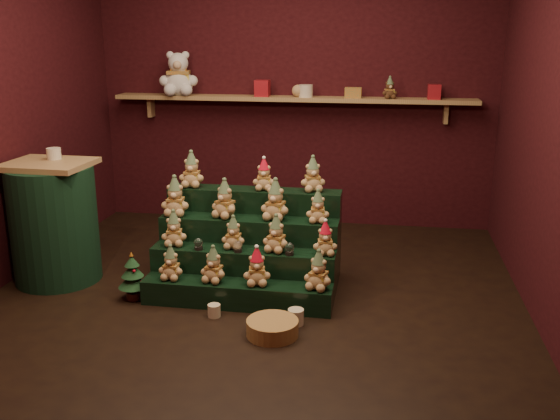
% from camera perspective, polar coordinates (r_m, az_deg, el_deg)
% --- Properties ---
extents(ground, '(4.00, 4.00, 0.00)m').
position_cam_1_polar(ground, '(4.81, -2.33, -7.79)').
color(ground, black).
rests_on(ground, ground).
extents(back_wall, '(4.00, 0.10, 2.80)m').
position_cam_1_polar(back_wall, '(6.44, 1.33, 11.18)').
color(back_wall, black).
rests_on(back_wall, ground).
extents(front_wall, '(4.00, 0.10, 2.80)m').
position_cam_1_polar(front_wall, '(2.49, -12.38, 3.24)').
color(front_wall, black).
rests_on(front_wall, ground).
extents(back_shelf, '(3.60, 0.26, 0.24)m').
position_cam_1_polar(back_shelf, '(6.28, 1.09, 10.09)').
color(back_shelf, '#A77F53').
rests_on(back_shelf, ground).
extents(riser_tier_front, '(1.40, 0.22, 0.18)m').
position_cam_1_polar(riser_tier_front, '(4.60, -3.97, -7.70)').
color(riser_tier_front, black).
rests_on(riser_tier_front, ground).
extents(riser_tier_midfront, '(1.40, 0.22, 0.36)m').
position_cam_1_polar(riser_tier_midfront, '(4.77, -3.37, -5.66)').
color(riser_tier_midfront, black).
rests_on(riser_tier_midfront, ground).
extents(riser_tier_midback, '(1.40, 0.22, 0.54)m').
position_cam_1_polar(riser_tier_midback, '(4.94, -2.82, -3.77)').
color(riser_tier_midback, black).
rests_on(riser_tier_midback, ground).
extents(riser_tier_back, '(1.40, 0.22, 0.72)m').
position_cam_1_polar(riser_tier_back, '(5.11, -2.31, -2.00)').
color(riser_tier_back, black).
rests_on(riser_tier_back, ground).
extents(teddy_0, '(0.19, 0.17, 0.26)m').
position_cam_1_polar(teddy_0, '(4.65, -9.94, -4.76)').
color(teddy_0, tan).
rests_on(teddy_0, riser_tier_front).
extents(teddy_1, '(0.22, 0.21, 0.27)m').
position_cam_1_polar(teddy_1, '(4.56, -6.10, -4.97)').
color(teddy_1, tan).
rests_on(teddy_1, riser_tier_front).
extents(teddy_2, '(0.23, 0.21, 0.27)m').
position_cam_1_polar(teddy_2, '(4.48, -2.13, -5.18)').
color(teddy_2, tan).
rests_on(teddy_2, riser_tier_front).
extents(teddy_3, '(0.25, 0.23, 0.28)m').
position_cam_1_polar(teddy_3, '(4.41, 3.55, -5.50)').
color(teddy_3, tan).
rests_on(teddy_3, riser_tier_front).
extents(teddy_4, '(0.22, 0.21, 0.27)m').
position_cam_1_polar(teddy_4, '(4.82, -9.67, -1.66)').
color(teddy_4, tan).
rests_on(teddy_4, riser_tier_midfront).
extents(teddy_5, '(0.18, 0.16, 0.25)m').
position_cam_1_polar(teddy_5, '(4.70, -4.28, -2.07)').
color(teddy_5, tan).
rests_on(teddy_5, riser_tier_midfront).
extents(teddy_6, '(0.23, 0.22, 0.28)m').
position_cam_1_polar(teddy_6, '(4.61, -0.35, -2.18)').
color(teddy_6, tan).
rests_on(teddy_6, riser_tier_midfront).
extents(teddy_7, '(0.20, 0.19, 0.25)m').
position_cam_1_polar(teddy_7, '(4.56, 4.15, -2.60)').
color(teddy_7, tan).
rests_on(teddy_7, riser_tier_midfront).
extents(teddy_8, '(0.24, 0.22, 0.31)m').
position_cam_1_polar(teddy_8, '(4.96, -9.56, 1.26)').
color(teddy_8, tan).
rests_on(teddy_8, riser_tier_midback).
extents(teddy_9, '(0.27, 0.26, 0.30)m').
position_cam_1_polar(teddy_9, '(4.85, -5.07, 1.03)').
color(teddy_9, tan).
rests_on(teddy_9, riser_tier_midback).
extents(teddy_10, '(0.26, 0.24, 0.31)m').
position_cam_1_polar(teddy_10, '(4.78, -0.41, 0.94)').
color(teddy_10, tan).
rests_on(teddy_10, riser_tier_midback).
extents(teddy_11, '(0.19, 0.17, 0.25)m').
position_cam_1_polar(teddy_11, '(4.73, 3.48, 0.32)').
color(teddy_11, tan).
rests_on(teddy_11, riser_tier_midback).
extents(teddy_12, '(0.21, 0.19, 0.29)m').
position_cam_1_polar(teddy_12, '(5.11, -8.08, 3.69)').
color(teddy_12, tan).
rests_on(teddy_12, riser_tier_back).
extents(teddy_13, '(0.19, 0.18, 0.25)m').
position_cam_1_polar(teddy_13, '(4.96, -1.47, 3.26)').
color(teddy_13, tan).
rests_on(teddy_13, riser_tier_back).
extents(teddy_14, '(0.24, 0.23, 0.27)m').
position_cam_1_polar(teddy_14, '(4.92, 3.01, 3.29)').
color(teddy_14, tan).
rests_on(teddy_14, riser_tier_back).
extents(snow_globe_a, '(0.07, 0.07, 0.09)m').
position_cam_1_polar(snow_globe_a, '(4.72, -7.47, -3.10)').
color(snow_globe_a, black).
rests_on(snow_globe_a, riser_tier_midfront).
extents(snow_globe_b, '(0.07, 0.07, 0.09)m').
position_cam_1_polar(snow_globe_b, '(4.64, -3.87, -3.33)').
color(snow_globe_b, black).
rests_on(snow_globe_b, riser_tier_midfront).
extents(snow_globe_c, '(0.07, 0.07, 0.09)m').
position_cam_1_polar(snow_globe_c, '(4.57, 0.88, -3.58)').
color(snow_globe_c, black).
rests_on(snow_globe_c, riser_tier_midfront).
extents(side_table, '(0.68, 0.68, 0.97)m').
position_cam_1_polar(side_table, '(5.26, -19.95, -1.08)').
color(side_table, '#A77F53').
rests_on(side_table, ground).
extents(table_ornament, '(0.11, 0.11, 0.09)m').
position_cam_1_polar(table_ornament, '(5.22, -19.98, 4.87)').
color(table_ornament, beige).
rests_on(table_ornament, side_table).
extents(mini_christmas_tree, '(0.22, 0.22, 0.38)m').
position_cam_1_polar(mini_christmas_tree, '(4.80, -13.32, -5.90)').
color(mini_christmas_tree, '#412217').
rests_on(mini_christmas_tree, ground).
extents(mug_left, '(0.09, 0.09, 0.09)m').
position_cam_1_polar(mug_left, '(4.47, -6.04, -9.13)').
color(mug_left, beige).
rests_on(mug_left, ground).
extents(mug_right, '(0.11, 0.11, 0.11)m').
position_cam_1_polar(mug_right, '(4.33, 1.46, -9.74)').
color(mug_right, beige).
rests_on(mug_right, ground).
extents(wicker_basket, '(0.43, 0.43, 0.11)m').
position_cam_1_polar(wicker_basket, '(4.19, -0.70, -10.72)').
color(wicker_basket, '#AC7E45').
rests_on(wicker_basket, ground).
extents(white_bear, '(0.45, 0.42, 0.54)m').
position_cam_1_polar(white_bear, '(6.49, -9.28, 12.72)').
color(white_bear, white).
rests_on(white_bear, back_shelf).
extents(brown_bear, '(0.18, 0.17, 0.20)m').
position_cam_1_polar(brown_bear, '(6.17, 9.99, 10.94)').
color(brown_bear, '#462E17').
rests_on(brown_bear, back_shelf).
extents(gift_tin_red_a, '(0.14, 0.14, 0.16)m').
position_cam_1_polar(gift_tin_red_a, '(6.30, -1.62, 11.07)').
color(gift_tin_red_a, '#A81923').
rests_on(gift_tin_red_a, back_shelf).
extents(gift_tin_cream, '(0.14, 0.14, 0.12)m').
position_cam_1_polar(gift_tin_cream, '(6.23, 2.36, 10.82)').
color(gift_tin_cream, beige).
rests_on(gift_tin_cream, back_shelf).
extents(gift_tin_red_b, '(0.12, 0.12, 0.14)m').
position_cam_1_polar(gift_tin_red_b, '(6.19, 13.91, 10.45)').
color(gift_tin_red_b, '#A81923').
rests_on(gift_tin_red_b, back_shelf).
extents(shelf_plush_ball, '(0.12, 0.12, 0.12)m').
position_cam_1_polar(shelf_plush_ball, '(6.24, 1.65, 10.84)').
color(shelf_plush_ball, tan).
rests_on(shelf_plush_ball, back_shelf).
extents(scarf_gift_box, '(0.16, 0.10, 0.10)m').
position_cam_1_polar(scarf_gift_box, '(6.19, 6.71, 10.61)').
color(scarf_gift_box, '#CF601D').
rests_on(scarf_gift_box, back_shelf).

